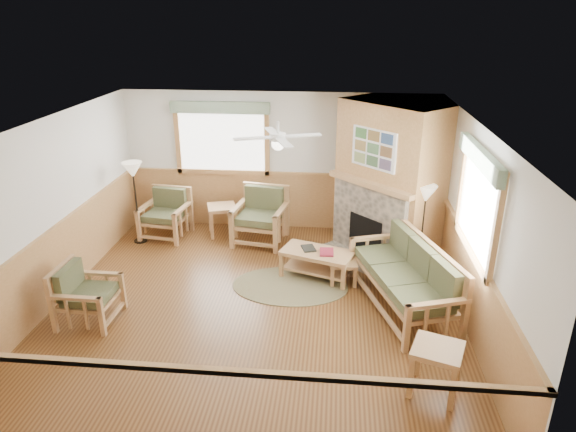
# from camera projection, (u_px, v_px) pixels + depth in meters

# --- Properties ---
(floor) EXTENTS (6.00, 6.00, 0.01)m
(floor) POSITION_uv_depth(u_px,v_px,m) (257.00, 303.00, 7.72)
(floor) COLOR brown
(floor) RESTS_ON ground
(ceiling) EXTENTS (6.00, 6.00, 0.01)m
(ceiling) POSITION_uv_depth(u_px,v_px,m) (252.00, 125.00, 6.71)
(ceiling) COLOR white
(ceiling) RESTS_ON floor
(wall_back) EXTENTS (6.00, 0.02, 2.70)m
(wall_back) POSITION_uv_depth(u_px,v_px,m) (279.00, 162.00, 9.98)
(wall_back) COLOR silver
(wall_back) RESTS_ON floor
(wall_front) EXTENTS (6.00, 0.02, 2.70)m
(wall_front) POSITION_uv_depth(u_px,v_px,m) (201.00, 352.00, 4.44)
(wall_front) COLOR silver
(wall_front) RESTS_ON floor
(wall_left) EXTENTS (0.02, 6.00, 2.70)m
(wall_left) POSITION_uv_depth(u_px,v_px,m) (52.00, 213.00, 7.48)
(wall_left) COLOR silver
(wall_left) RESTS_ON floor
(wall_right) EXTENTS (0.02, 6.00, 2.70)m
(wall_right) POSITION_uv_depth(u_px,v_px,m) (474.00, 228.00, 6.94)
(wall_right) COLOR silver
(wall_right) RESTS_ON floor
(wainscot) EXTENTS (6.00, 6.00, 1.10)m
(wainscot) POSITION_uv_depth(u_px,v_px,m) (256.00, 271.00, 7.51)
(wainscot) COLOR #AF7D47
(wainscot) RESTS_ON floor
(fireplace) EXTENTS (3.11, 3.11, 2.70)m
(fireplace) POSITION_uv_depth(u_px,v_px,m) (390.00, 180.00, 8.92)
(fireplace) COLOR #AF7D47
(fireplace) RESTS_ON floor
(window_back) EXTENTS (1.90, 0.16, 1.50)m
(window_back) POSITION_uv_depth(u_px,v_px,m) (220.00, 100.00, 9.60)
(window_back) COLOR white
(window_back) RESTS_ON wall_back
(window_right) EXTENTS (0.16, 1.90, 1.50)m
(window_right) POSITION_uv_depth(u_px,v_px,m) (487.00, 147.00, 6.32)
(window_right) COLOR white
(window_right) RESTS_ON wall_right
(ceiling_fan) EXTENTS (1.59, 1.59, 0.36)m
(ceiling_fan) POSITION_uv_depth(u_px,v_px,m) (278.00, 124.00, 6.97)
(ceiling_fan) COLOR white
(ceiling_fan) RESTS_ON ceiling
(sofa) EXTENTS (2.33, 1.52, 0.99)m
(sofa) POSITION_uv_depth(u_px,v_px,m) (403.00, 277.00, 7.46)
(sofa) COLOR #AF8151
(sofa) RESTS_ON floor
(armchair_back_left) EXTENTS (0.92, 0.92, 0.92)m
(armchair_back_left) POSITION_uv_depth(u_px,v_px,m) (165.00, 214.00, 9.83)
(armchair_back_left) COLOR #AF8151
(armchair_back_left) RESTS_ON floor
(armchair_back_right) EXTENTS (1.04, 1.04, 1.02)m
(armchair_back_right) POSITION_uv_depth(u_px,v_px,m) (260.00, 217.00, 9.58)
(armchair_back_right) COLOR #AF8151
(armchair_back_right) RESTS_ON floor
(armchair_left) EXTENTS (0.77, 0.77, 0.84)m
(armchair_left) POSITION_uv_depth(u_px,v_px,m) (88.00, 294.00, 7.14)
(armchair_left) COLOR #AF8151
(armchair_left) RESTS_ON floor
(coffee_table) EXTENTS (1.28, 0.92, 0.46)m
(coffee_table) POSITION_uv_depth(u_px,v_px,m) (317.00, 264.00, 8.41)
(coffee_table) COLOR #AF8151
(coffee_table) RESTS_ON floor
(end_table_chairs) EXTENTS (0.66, 0.64, 0.59)m
(end_table_chairs) POSITION_uv_depth(u_px,v_px,m) (222.00, 220.00, 9.99)
(end_table_chairs) COLOR #AF8151
(end_table_chairs) RESTS_ON floor
(end_table_sofa) EXTENTS (0.68, 0.67, 0.60)m
(end_table_sofa) POSITION_uv_depth(u_px,v_px,m) (435.00, 370.00, 5.83)
(end_table_sofa) COLOR #AF8151
(end_table_sofa) RESTS_ON floor
(footstool) EXTENTS (0.45, 0.45, 0.38)m
(footstool) POSITION_uv_depth(u_px,v_px,m) (343.00, 271.00, 8.26)
(footstool) COLOR #AF8151
(footstool) RESTS_ON floor
(braided_rug) EXTENTS (2.22, 2.22, 0.01)m
(braided_rug) POSITION_uv_depth(u_px,v_px,m) (290.00, 286.00, 8.19)
(braided_rug) COLOR brown
(braided_rug) RESTS_ON floor
(floor_lamp_left) EXTENTS (0.40, 0.40, 1.57)m
(floor_lamp_left) POSITION_uv_depth(u_px,v_px,m) (136.00, 203.00, 9.49)
(floor_lamp_left) COLOR black
(floor_lamp_left) RESTS_ON floor
(floor_lamp_right) EXTENTS (0.37, 0.37, 1.53)m
(floor_lamp_right) POSITION_uv_depth(u_px,v_px,m) (422.00, 229.00, 8.38)
(floor_lamp_right) COLOR black
(floor_lamp_right) RESTS_ON floor
(book_red) EXTENTS (0.23, 0.31, 0.03)m
(book_red) POSITION_uv_depth(u_px,v_px,m) (327.00, 251.00, 8.25)
(book_red) COLOR maroon
(book_red) RESTS_ON coffee_table
(book_dark) EXTENTS (0.27, 0.32, 0.03)m
(book_dark) POSITION_uv_depth(u_px,v_px,m) (309.00, 248.00, 8.39)
(book_dark) COLOR black
(book_dark) RESTS_ON coffee_table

